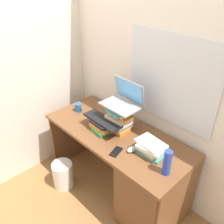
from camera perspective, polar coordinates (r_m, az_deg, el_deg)
The scene contains 14 objects.
ground_plane at distance 2.93m, azimuth 0.90°, elevation -16.73°, with size 6.00×6.00×0.00m, color olive.
wall_back at distance 2.39m, azimuth 7.70°, elevation 9.55°, with size 6.00×0.06×2.60m.
wall_left at distance 2.84m, azimuth -12.96°, elevation 12.75°, with size 0.05×6.00×2.60m, color beige.
desk at distance 2.44m, azimuth 7.25°, elevation -15.51°, with size 1.52×0.66×0.75m.
book_stack_tall at distance 2.38m, azimuth 1.59°, elevation -1.48°, with size 0.25×0.22×0.27m.
book_stack_keyboard_riser at distance 2.41m, azimuth -2.19°, elevation -3.27°, with size 0.22×0.19×0.11m.
book_stack_side at distance 2.16m, azimuth 8.91°, elevation -8.14°, with size 0.26×0.20×0.12m.
laptop at distance 2.31m, azimuth 2.68°, elevation 2.89°, with size 0.35×0.26×0.23m.
keyboard at distance 2.38m, azimuth -2.18°, elevation -1.90°, with size 0.42×0.14×0.02m, color black.
computer_mouse at distance 2.20m, azimuth 4.57°, elevation -8.48°, with size 0.06×0.10×0.04m, color #A5A8AD.
mug at distance 2.75m, azimuth -7.72°, elevation 1.04°, with size 0.11×0.07×0.09m.
water_bottle at distance 1.98m, azimuth 12.52°, elevation -11.25°, with size 0.06×0.06×0.22m, color #263FA5.
cell_phone at distance 2.19m, azimuth 0.94°, elevation -9.07°, with size 0.07×0.14×0.01m, color black.
wastebasket at distance 2.89m, azimuth -11.16°, elevation -13.88°, with size 0.22×0.22×0.30m, color silver.
Camera 1 is at (1.36, -1.37, 2.20)m, focal length 39.93 mm.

